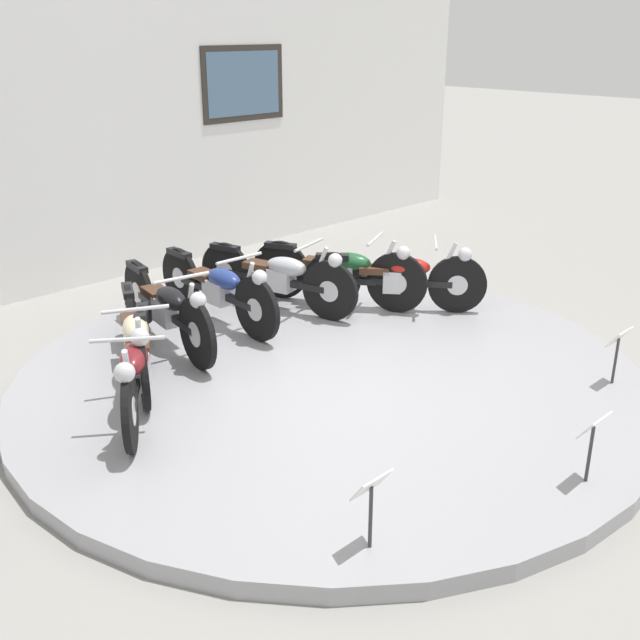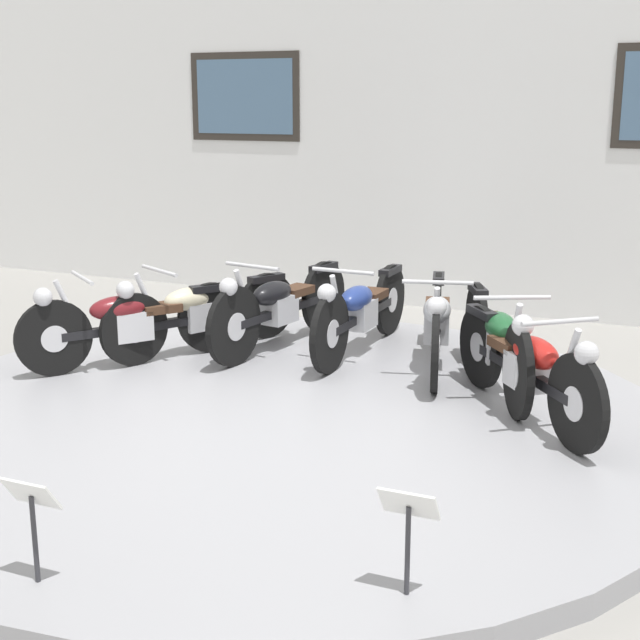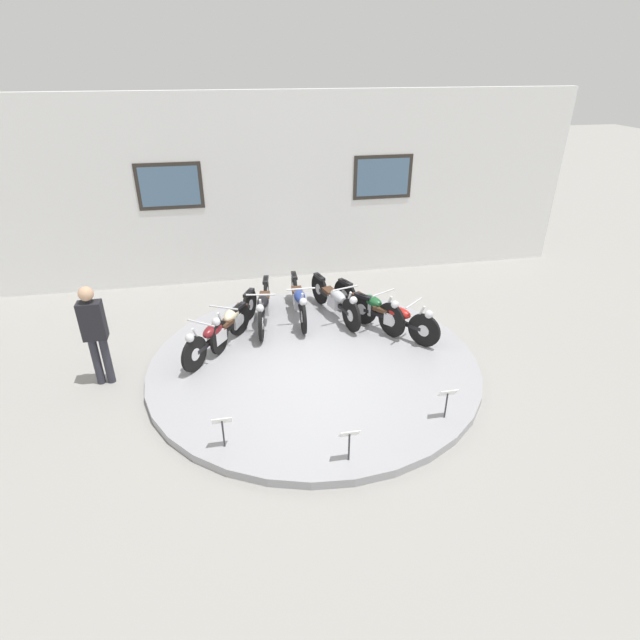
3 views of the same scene
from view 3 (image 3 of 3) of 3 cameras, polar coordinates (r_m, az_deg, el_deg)
The scene contains 14 objects.
ground_plane at distance 8.73m, azimuth -0.68°, elevation -5.29°, with size 60.00×60.00×0.00m, color gray.
display_platform at distance 8.69m, azimuth -0.69°, elevation -4.92°, with size 5.64×5.64×0.13m, color #99999E.
back_wall at distance 11.77m, azimuth -4.60°, elevation 14.62°, with size 14.00×0.22×4.18m.
motorcycle_maroon at distance 8.87m, azimuth -11.74°, elevation -1.52°, with size 1.20×1.62×0.78m.
motorcycle_cream at distance 9.35m, azimuth -9.78°, elevation 0.25°, with size 0.93×1.77×0.78m.
motorcycle_black at distance 9.69m, azimuth -6.46°, elevation 1.71°, with size 0.54×2.00×0.81m.
motorcycle_blue at distance 9.88m, azimuth -2.44°, elevation 2.38°, with size 0.54×2.00×0.80m.
motorcycle_silver at distance 9.88m, azimuth 1.78°, elevation 2.38°, with size 0.67×1.94×0.80m.
motorcycle_green at distance 9.69m, azimuth 5.59°, elevation 1.76°, with size 0.92×1.84×0.81m.
motorcycle_red at distance 9.33m, azimuth 8.46°, elevation 0.39°, with size 1.30×1.56×0.79m.
info_placard_front_left at distance 6.80m, azimuth -11.11°, elevation -11.67°, with size 0.26×0.11×0.51m.
info_placard_front_centre at distance 6.50m, azimuth 3.38°, elevation -13.30°, with size 0.26×0.11×0.51m.
info_placard_front_right at distance 7.39m, azimuth 14.34°, elevation -8.50°, with size 0.26×0.11×0.51m.
visitor_standing at distance 8.57m, azimuth -24.36°, elevation -1.07°, with size 0.36×0.23×1.73m.
Camera 3 is at (-1.31, -7.19, 4.78)m, focal length 28.00 mm.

